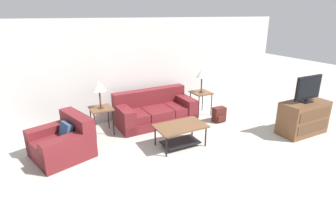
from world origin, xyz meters
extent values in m
cube|color=silver|center=(0.00, 4.38, 1.30)|extent=(8.58, 0.06, 2.60)
cube|color=maroon|center=(-0.12, 3.67, 0.11)|extent=(2.02, 1.01, 0.22)
cube|color=maroon|center=(-0.78, 3.63, 0.32)|extent=(0.67, 0.88, 0.20)
cube|color=maroon|center=(-0.12, 3.65, 0.32)|extent=(0.67, 0.88, 0.20)
cube|color=maroon|center=(0.54, 3.67, 0.32)|extent=(0.67, 0.88, 0.20)
cube|color=maroon|center=(-0.13, 4.02, 0.62)|extent=(2.00, 0.31, 0.40)
cube|color=maroon|center=(-0.98, 3.65, 0.29)|extent=(0.31, 0.96, 0.58)
cube|color=maroon|center=(0.74, 3.69, 0.29)|extent=(0.31, 0.96, 0.58)
cube|color=maroon|center=(-2.48, 3.00, 0.20)|extent=(1.26, 1.27, 0.40)
cube|color=maroon|center=(-2.12, 3.11, 0.60)|extent=(0.55, 1.05, 0.40)
cube|color=maroon|center=(-2.59, 3.36, 0.28)|extent=(1.03, 0.55, 0.56)
cube|color=maroon|center=(-2.37, 2.64, 0.28)|extent=(1.03, 0.55, 0.56)
cube|color=#33567F|center=(-2.36, 3.04, 0.50)|extent=(0.28, 0.38, 0.36)
cube|color=brown|center=(-0.18, 2.30, 0.46)|extent=(1.05, 0.65, 0.04)
cylinder|color=black|center=(-0.64, 2.04, 0.22)|extent=(0.03, 0.03, 0.44)
cylinder|color=black|center=(0.29, 2.04, 0.22)|extent=(0.03, 0.03, 0.44)
cylinder|color=black|center=(-0.64, 2.56, 0.22)|extent=(0.03, 0.03, 0.44)
cylinder|color=black|center=(0.29, 2.56, 0.22)|extent=(0.03, 0.03, 0.44)
cube|color=black|center=(-0.18, 2.30, 0.08)|extent=(0.79, 0.45, 0.02)
cube|color=brown|center=(-1.50, 3.67, 0.63)|extent=(0.50, 0.51, 0.03)
cylinder|color=black|center=(-1.71, 3.45, 0.31)|extent=(0.03, 0.03, 0.61)
cylinder|color=black|center=(-1.29, 3.45, 0.31)|extent=(0.03, 0.03, 0.61)
cylinder|color=black|center=(-1.71, 3.88, 0.31)|extent=(0.03, 0.03, 0.61)
cylinder|color=black|center=(-1.29, 3.88, 0.31)|extent=(0.03, 0.03, 0.61)
cube|color=brown|center=(1.26, 3.67, 0.63)|extent=(0.50, 0.51, 0.03)
cylinder|color=black|center=(1.05, 3.45, 0.31)|extent=(0.03, 0.03, 0.61)
cylinder|color=black|center=(1.47, 3.45, 0.31)|extent=(0.03, 0.03, 0.61)
cylinder|color=black|center=(1.05, 3.88, 0.31)|extent=(0.03, 0.03, 0.61)
cylinder|color=black|center=(1.47, 3.88, 0.31)|extent=(0.03, 0.03, 0.61)
cylinder|color=#472D1E|center=(-1.50, 3.67, 0.65)|extent=(0.14, 0.14, 0.02)
cylinder|color=#472D1E|center=(-1.50, 3.67, 0.86)|extent=(0.04, 0.04, 0.40)
cone|color=white|center=(-1.50, 3.67, 1.17)|extent=(0.32, 0.32, 0.22)
cylinder|color=#472D1E|center=(1.26, 3.67, 0.65)|extent=(0.14, 0.14, 0.02)
cylinder|color=#472D1E|center=(1.26, 3.67, 0.86)|extent=(0.04, 0.04, 0.40)
cone|color=white|center=(1.26, 3.67, 1.17)|extent=(0.32, 0.32, 0.22)
cube|color=brown|center=(2.69, 1.54, 0.39)|extent=(1.16, 0.55, 0.78)
cube|color=#533621|center=(2.69, 1.26, 0.56)|extent=(1.02, 0.01, 0.22)
cube|color=#533621|center=(2.69, 1.26, 0.25)|extent=(1.02, 0.01, 0.22)
cube|color=black|center=(2.69, 1.54, 0.79)|extent=(0.27, 0.20, 0.02)
cube|color=black|center=(2.69, 1.54, 0.82)|extent=(0.06, 0.04, 0.05)
cube|color=black|center=(2.69, 1.54, 1.12)|extent=(0.78, 0.05, 0.54)
cube|color=black|center=(2.69, 1.51, 1.12)|extent=(0.72, 0.01, 0.48)
cube|color=#4C1E19|center=(1.39, 3.00, 0.19)|extent=(0.33, 0.20, 0.39)
cube|color=#4C1E19|center=(1.39, 2.88, 0.12)|extent=(0.25, 0.05, 0.15)
cylinder|color=#4C1E19|center=(1.30, 3.12, 0.21)|extent=(0.02, 0.02, 0.29)
cylinder|color=#4C1E19|center=(1.48, 3.12, 0.21)|extent=(0.02, 0.02, 0.29)
camera|label=1|loc=(-2.72, -2.05, 2.71)|focal=28.00mm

